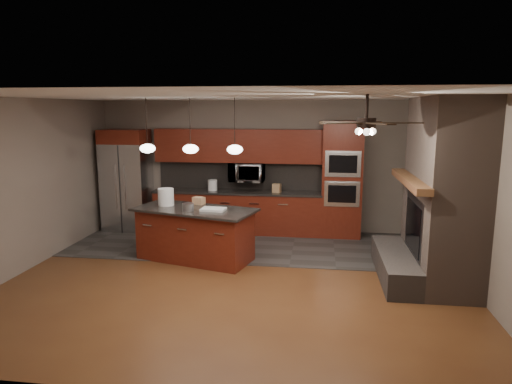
% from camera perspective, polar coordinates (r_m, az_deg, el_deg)
% --- Properties ---
extents(ground, '(7.00, 7.00, 0.00)m').
position_cam_1_polar(ground, '(7.28, -2.37, -10.74)').
color(ground, brown).
rests_on(ground, ground).
extents(ceiling, '(7.00, 6.00, 0.02)m').
position_cam_1_polar(ceiling, '(6.80, -2.55, 11.86)').
color(ceiling, white).
rests_on(ceiling, back_wall).
extents(back_wall, '(7.00, 0.02, 2.80)m').
position_cam_1_polar(back_wall, '(9.84, 0.66, 3.24)').
color(back_wall, slate).
rests_on(back_wall, ground).
extents(right_wall, '(0.02, 6.00, 2.80)m').
position_cam_1_polar(right_wall, '(7.17, 26.26, -0.53)').
color(right_wall, slate).
rests_on(right_wall, ground).
extents(left_wall, '(0.02, 6.00, 2.80)m').
position_cam_1_polar(left_wall, '(8.27, -27.06, 0.73)').
color(left_wall, slate).
rests_on(left_wall, ground).
extents(slate_tile_patch, '(7.00, 2.40, 0.01)m').
position_cam_1_polar(slate_tile_patch, '(8.96, -0.33, -6.60)').
color(slate_tile_patch, '#383533').
rests_on(slate_tile_patch, ground).
extents(fireplace_column, '(1.30, 2.10, 2.80)m').
position_cam_1_polar(fireplace_column, '(7.43, 21.86, -0.65)').
color(fireplace_column, brown).
rests_on(fireplace_column, ground).
extents(back_cabinetry, '(3.59, 0.64, 2.20)m').
position_cam_1_polar(back_cabinetry, '(9.74, -2.31, 0.14)').
color(back_cabinetry, maroon).
rests_on(back_cabinetry, ground).
extents(oven_tower, '(0.80, 0.63, 2.38)m').
position_cam_1_polar(oven_tower, '(9.50, 10.65, 1.53)').
color(oven_tower, maroon).
rests_on(oven_tower, ground).
extents(microwave, '(0.73, 0.41, 0.50)m').
position_cam_1_polar(microwave, '(9.64, -1.15, 2.49)').
color(microwave, silver).
rests_on(microwave, back_cabinetry).
extents(refrigerator, '(0.94, 0.75, 2.19)m').
position_cam_1_polar(refrigerator, '(10.29, -15.86, 1.44)').
color(refrigerator, silver).
rests_on(refrigerator, ground).
extents(kitchen_island, '(2.27, 1.48, 0.92)m').
position_cam_1_polar(kitchen_island, '(8.07, -7.62, -5.22)').
color(kitchen_island, maroon).
rests_on(kitchen_island, ground).
extents(white_bucket, '(0.35, 0.35, 0.30)m').
position_cam_1_polar(white_bucket, '(8.28, -11.19, -0.61)').
color(white_bucket, white).
rests_on(white_bucket, kitchen_island).
extents(paint_can, '(0.20, 0.20, 0.13)m').
position_cam_1_polar(paint_can, '(7.79, -8.48, -1.87)').
color(paint_can, '#A6A5AA').
rests_on(paint_can, kitchen_island).
extents(paint_tray, '(0.42, 0.31, 0.04)m').
position_cam_1_polar(paint_tray, '(7.77, -5.35, -2.17)').
color(paint_tray, silver).
rests_on(paint_tray, kitchen_island).
extents(cardboard_box, '(0.24, 0.21, 0.13)m').
position_cam_1_polar(cardboard_box, '(8.31, -7.16, -1.08)').
color(cardboard_box, tan).
rests_on(cardboard_box, kitchen_island).
extents(counter_bucket, '(0.23, 0.23, 0.23)m').
position_cam_1_polar(counter_bucket, '(9.78, -5.45, 0.86)').
color(counter_bucket, white).
rests_on(counter_bucket, back_cabinetry).
extents(counter_box, '(0.19, 0.16, 0.18)m').
position_cam_1_polar(counter_box, '(9.51, 2.61, 0.49)').
color(counter_box, '#A77F56').
rests_on(counter_box, back_cabinetry).
extents(pendant_left, '(0.26, 0.26, 0.92)m').
position_cam_1_polar(pendant_left, '(7.95, -13.41, 5.35)').
color(pendant_left, black).
rests_on(pendant_left, ceiling).
extents(pendant_center, '(0.26, 0.26, 0.92)m').
position_cam_1_polar(pendant_center, '(7.71, -8.18, 5.38)').
color(pendant_center, black).
rests_on(pendant_center, ceiling).
extents(pendant_right, '(0.26, 0.26, 0.92)m').
position_cam_1_polar(pendant_right, '(7.54, -2.67, 5.36)').
color(pendant_right, black).
rests_on(pendant_right, ceiling).
extents(ceiling_fan, '(1.27, 1.33, 0.41)m').
position_cam_1_polar(ceiling_fan, '(5.92, 13.63, 8.49)').
color(ceiling_fan, black).
rests_on(ceiling_fan, ceiling).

